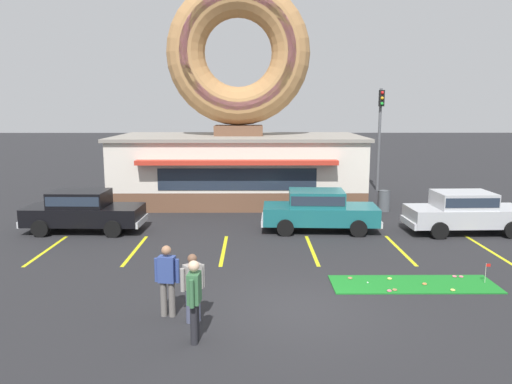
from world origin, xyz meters
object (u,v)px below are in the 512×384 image
putting_flag_pin (487,268)px  pedestrian_blue_sweater_man (193,285)px  traffic_light_pole (380,126)px  trash_bin (384,200)px  pedestrian_leather_jacket_man (194,297)px  car_teal (319,209)px  car_silver (465,211)px  pedestrian_hooded_kid (167,277)px  car_black (83,209)px  golf_ball (368,283)px

putting_flag_pin → pedestrian_blue_sweater_man: 8.14m
traffic_light_pole → trash_bin: bearing=-101.1°
pedestrian_leather_jacket_man → trash_bin: bearing=60.8°
car_teal → car_silver: same height
car_silver → pedestrian_hooded_kid: (-10.11, -7.68, 0.07)m
car_black → pedestrian_blue_sweater_man: bearing=-57.7°
car_teal → pedestrian_blue_sweater_man: size_ratio=2.92×
pedestrian_hooded_kid → traffic_light_pole: bearing=62.2°
pedestrian_blue_sweater_man → pedestrian_leather_jacket_man: pedestrian_leather_jacket_man is taller
car_black → traffic_light_pole: traffic_light_pole is taller
putting_flag_pin → trash_bin: 9.66m
car_teal → car_black: bearing=-179.8°
pedestrian_blue_sweater_man → trash_bin: bearing=58.3°
pedestrian_hooded_kid → pedestrian_blue_sweater_man: bearing=-25.8°
car_black → car_teal: 9.17m
golf_ball → car_black: (-9.75, 5.95, 0.82)m
putting_flag_pin → pedestrian_leather_jacket_man: size_ratio=0.31×
golf_ball → pedestrian_hooded_kid: pedestrian_hooded_kid is taller
car_silver → trash_bin: bearing=116.8°
pedestrian_hooded_kid → traffic_light_pole: size_ratio=0.29×
golf_ball → car_silver: bearing=48.5°
golf_ball → putting_flag_pin: bearing=0.5°
car_silver → golf_ball: bearing=-131.5°
car_black → trash_bin: bearing=16.4°
golf_ball → traffic_light_pole: (4.04, 15.29, 3.66)m
golf_ball → car_black: car_black is taller
car_black → pedestrian_leather_jacket_man: pedestrian_leather_jacket_man is taller
pedestrian_blue_sweater_man → pedestrian_leather_jacket_man: (0.15, -1.00, 0.11)m
car_teal → putting_flag_pin: bearing=-57.1°
car_black → traffic_light_pole: bearing=34.1°
car_teal → pedestrian_blue_sweater_man: (-3.92, -8.35, 0.00)m
pedestrian_leather_jacket_man → trash_bin: (7.29, 13.04, -0.48)m
pedestrian_blue_sweater_man → pedestrian_hooded_kid: pedestrian_hooded_kid is taller
car_black → car_teal: same height
pedestrian_hooded_kid → pedestrian_leather_jacket_man: pedestrian_leather_jacket_man is taller
car_black → golf_ball: bearing=-31.4°
pedestrian_leather_jacket_man → golf_ball: bearing=37.7°
car_teal → traffic_light_pole: bearing=63.6°
car_teal → pedestrian_blue_sweater_man: car_teal is taller
traffic_light_pole → car_silver: bearing=-84.4°
golf_ball → traffic_light_pole: traffic_light_pole is taller
pedestrian_hooded_kid → traffic_light_pole: traffic_light_pole is taller
pedestrian_leather_jacket_man → traffic_light_pole: traffic_light_pole is taller
golf_ball → car_teal: car_teal is taller
putting_flag_pin → pedestrian_blue_sweater_man: pedestrian_blue_sweater_man is taller
car_teal → pedestrian_leather_jacket_man: size_ratio=2.64×
golf_ball → car_silver: car_silver is taller
car_black → car_silver: same height
putting_flag_pin → golf_ball: bearing=-179.5°
car_silver → trash_bin: size_ratio=4.73×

